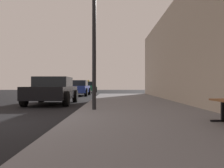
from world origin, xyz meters
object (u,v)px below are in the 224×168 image
at_px(car_green, 89,87).
at_px(car_blue, 78,88).
at_px(car_black, 54,90).
at_px(street_lamp, 95,3).

bearing_deg(car_green, car_blue, 89.30).
bearing_deg(car_black, street_lamp, 118.05).
height_order(street_lamp, car_black, street_lamp).
xyz_separation_m(street_lamp, car_blue, (-2.34, 13.45, -2.74)).
bearing_deg(street_lamp, car_green, 95.93).
bearing_deg(car_green, car_black, 90.02).
height_order(street_lamp, car_green, street_lamp).
distance_m(car_black, car_green, 17.38).
height_order(car_blue, car_green, car_green).
height_order(street_lamp, car_blue, street_lamp).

